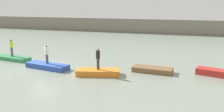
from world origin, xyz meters
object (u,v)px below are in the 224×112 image
at_px(rowboat_red, 215,73).
at_px(person_hiviz_shirt, 11,47).
at_px(person_white_shirt, 47,53).
at_px(rowboat_brown, 153,70).
at_px(person_dark_shirt, 98,57).
at_px(rowboat_orange, 98,72).
at_px(rowboat_green, 12,58).
at_px(rowboat_blue, 47,66).

relative_size(rowboat_red, person_hiviz_shirt, 1.62).
bearing_deg(person_white_shirt, rowboat_red, 8.52).
relative_size(rowboat_brown, person_dark_shirt, 1.87).
bearing_deg(person_dark_shirt, person_white_shirt, 174.07).
distance_m(rowboat_orange, rowboat_brown, 4.51).
bearing_deg(rowboat_orange, rowboat_green, 153.40).
bearing_deg(rowboat_green, person_white_shirt, -9.55).
relative_size(rowboat_brown, person_hiviz_shirt, 1.90).
relative_size(rowboat_green, rowboat_orange, 1.15).
bearing_deg(rowboat_red, person_dark_shirt, -147.83).
bearing_deg(rowboat_blue, rowboat_brown, 19.63).
relative_size(rowboat_orange, person_hiviz_shirt, 1.99).
bearing_deg(rowboat_orange, person_dark_shirt, -14.01).
bearing_deg(rowboat_brown, person_dark_shirt, -147.94).
distance_m(rowboat_orange, person_white_shirt, 5.06).
height_order(rowboat_green, rowboat_red, rowboat_red).
bearing_deg(rowboat_brown, person_white_shirt, -165.43).
bearing_deg(person_dark_shirt, rowboat_blue, 174.07).
bearing_deg(person_hiviz_shirt, rowboat_green, 180.00).
xyz_separation_m(rowboat_blue, rowboat_red, (13.73, 2.06, 0.04)).
bearing_deg(person_white_shirt, rowboat_blue, -90.00).
relative_size(person_dark_shirt, person_hiviz_shirt, 1.02).
height_order(rowboat_red, person_hiviz_shirt, person_hiviz_shirt).
xyz_separation_m(person_white_shirt, person_dark_shirt, (4.91, -0.51, 0.07)).
height_order(rowboat_green, person_hiviz_shirt, person_hiviz_shirt).
bearing_deg(rowboat_red, rowboat_orange, -147.83).
relative_size(rowboat_orange, person_white_shirt, 2.05).
bearing_deg(rowboat_green, person_dark_shirt, -3.42).
height_order(rowboat_blue, person_white_shirt, person_white_shirt).
bearing_deg(rowboat_red, rowboat_brown, -158.33).
xyz_separation_m(rowboat_orange, person_dark_shirt, (0.00, 0.00, 1.20)).
bearing_deg(person_dark_shirt, rowboat_green, 167.41).
distance_m(rowboat_green, rowboat_orange, 10.23).
height_order(rowboat_green, rowboat_brown, rowboat_brown).
bearing_deg(rowboat_orange, rowboat_brown, 13.50).
bearing_deg(rowboat_brown, rowboat_red, 10.29).
distance_m(rowboat_orange, person_dark_shirt, 1.20).
distance_m(rowboat_blue, rowboat_orange, 4.93).
height_order(person_dark_shirt, person_hiviz_shirt, person_dark_shirt).
bearing_deg(rowboat_orange, rowboat_red, 2.21).
relative_size(rowboat_brown, rowboat_red, 1.17).
bearing_deg(person_white_shirt, person_hiviz_shirt, 161.28).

